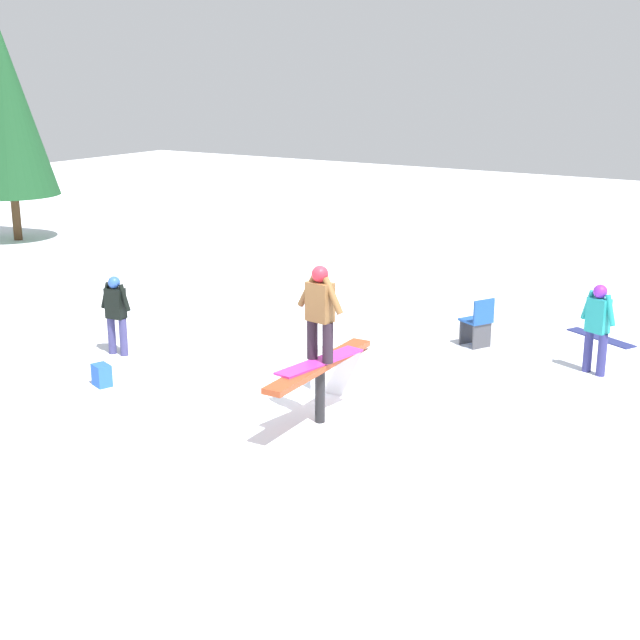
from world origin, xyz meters
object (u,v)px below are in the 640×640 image
bystander_teal (597,324)px  folding_chair (478,324)px  rail_feature (320,372)px  main_rider_on_rail (320,316)px  pine_tree_far (6,112)px  loose_snowboard_navy (601,338)px  backpack_on_snow (102,375)px  bystander_black (116,311)px

bystander_teal → folding_chair: size_ratio=1.66×
rail_feature → bystander_teal: bystander_teal is taller
main_rider_on_rail → pine_tree_far: size_ratio=0.27×
loose_snowboard_navy → folding_chair: bearing=70.4°
backpack_on_snow → pine_tree_far: (-7.32, -10.78, 3.35)m
pine_tree_far → backpack_on_snow: bearing=55.8°
folding_chair → pine_tree_far: size_ratio=0.15×
main_rider_on_rail → loose_snowboard_navy: bearing=168.5°
main_rider_on_rail → bystander_black: main_rider_on_rail is taller
bystander_black → folding_chair: bystander_black is taller
rail_feature → pine_tree_far: pine_tree_far is taller
main_rider_on_rail → bystander_teal: (-4.04, 2.61, -0.70)m
main_rider_on_rail → bystander_black: 4.62m
loose_snowboard_navy → folding_chair: 2.40m
bystander_teal → pine_tree_far: size_ratio=0.25×
bystander_black → loose_snowboard_navy: bystander_black is taller
bystander_black → folding_chair: 6.20m
bystander_teal → bystander_black: (3.35, -7.12, -0.05)m
folding_chair → pine_tree_far: 15.36m
bystander_black → loose_snowboard_navy: size_ratio=0.98×
rail_feature → loose_snowboard_navy: size_ratio=1.79×
rail_feature → folding_chair: (-4.38, 0.48, -0.31)m
bystander_black → pine_tree_far: bearing=-37.5°
bystander_teal → pine_tree_far: bearing=12.1°
bystander_teal → backpack_on_snow: size_ratio=4.29×
main_rider_on_rail → backpack_on_snow: main_rider_on_rail is taller
pine_tree_far → folding_chair: bearing=80.9°
main_rider_on_rail → bystander_teal: main_rider_on_rail is taller
bystander_teal → bystander_black: size_ratio=1.07×
main_rider_on_rail → backpack_on_snow: 3.89m
bystander_teal → folding_chair: (-0.34, -2.14, -0.40)m
backpack_on_snow → rail_feature: bearing=-150.9°
rail_feature → loose_snowboard_navy: 6.44m
bystander_teal → folding_chair: bearing=12.2°
rail_feature → backpack_on_snow: 3.69m
bystander_teal → loose_snowboard_navy: (-1.98, -0.43, -0.81)m
main_rider_on_rail → pine_tree_far: pine_tree_far is taller
rail_feature → bystander_teal: (-4.04, 2.61, 0.09)m
loose_snowboard_navy → pine_tree_far: size_ratio=0.24×
pine_tree_far → loose_snowboard_navy: bearing=87.4°
bystander_black → pine_tree_far: pine_tree_far is taller
bystander_teal → folding_chair: bystander_teal is taller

